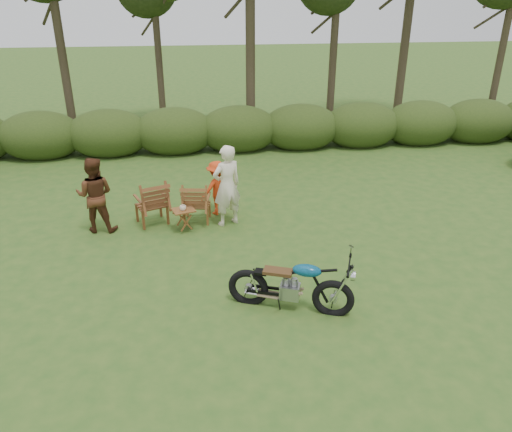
{
  "coord_description": "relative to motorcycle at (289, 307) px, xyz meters",
  "views": [
    {
      "loc": [
        -1.37,
        -6.35,
        4.75
      ],
      "look_at": [
        -0.33,
        1.91,
        0.9
      ],
      "focal_mm": 35.0,
      "sensor_mm": 36.0,
      "label": 1
    }
  ],
  "objects": [
    {
      "name": "lawn_chair_right",
      "position": [
        -1.42,
        3.49,
        0.0
      ],
      "size": [
        0.73,
        0.73,
        0.93
      ],
      "primitive_type": null,
      "rotation": [
        0.0,
        0.0,
        2.99
      ],
      "color": "brown",
      "rests_on": "ground"
    },
    {
      "name": "ground",
      "position": [
        -0.01,
        -0.26,
        0.0
      ],
      "size": [
        80.0,
        80.0,
        0.0
      ],
      "primitive_type": "plane",
      "color": "#2A4F1A",
      "rests_on": "ground"
    },
    {
      "name": "adult_a",
      "position": [
        -0.76,
        3.26,
        0.0
      ],
      "size": [
        0.77,
        0.67,
        1.79
      ],
      "primitive_type": "imported",
      "rotation": [
        0.0,
        0.0,
        3.59
      ],
      "color": "#F3E3C8",
      "rests_on": "ground"
    },
    {
      "name": "child",
      "position": [
        -0.95,
        3.85,
        0.0
      ],
      "size": [
        0.93,
        0.8,
        1.25
      ],
      "primitive_type": "imported",
      "rotation": [
        0.0,
        0.0,
        3.65
      ],
      "color": "red",
      "rests_on": "ground"
    },
    {
      "name": "tree_line",
      "position": [
        0.49,
        9.48,
        3.81
      ],
      "size": [
        22.52,
        11.62,
        8.14
      ],
      "color": "#342B1C",
      "rests_on": "ground"
    },
    {
      "name": "adult_b",
      "position": [
        -3.51,
        3.3,
        0.0
      ],
      "size": [
        0.85,
        0.69,
        1.61
      ],
      "primitive_type": "imported",
      "rotation": [
        0.0,
        0.0,
        3.03
      ],
      "color": "#4E2816",
      "rests_on": "ground"
    },
    {
      "name": "cup",
      "position": [
        -1.71,
        3.02,
        0.54
      ],
      "size": [
        0.16,
        0.16,
        0.11
      ],
      "primitive_type": "imported",
      "rotation": [
        0.0,
        0.0,
        -0.25
      ],
      "color": "#F1E0C7",
      "rests_on": "side_table"
    },
    {
      "name": "side_table",
      "position": [
        -1.7,
        3.06,
        0.24
      ],
      "size": [
        0.57,
        0.52,
        0.49
      ],
      "primitive_type": null,
      "rotation": [
        0.0,
        0.0,
        0.3
      ],
      "color": "brown",
      "rests_on": "ground"
    },
    {
      "name": "motorcycle",
      "position": [
        0.0,
        0.0,
        0.0
      ],
      "size": [
        2.06,
        1.36,
        1.1
      ],
      "primitive_type": null,
      "rotation": [
        0.0,
        0.0,
        -0.36
      ],
      "color": "#0D76AA",
      "rests_on": "ground"
    },
    {
      "name": "lawn_chair_left",
      "position": [
        -2.4,
        3.51,
        0.0
      ],
      "size": [
        0.9,
        0.9,
        1.0
      ],
      "primitive_type": null,
      "rotation": [
        0.0,
        0.0,
        3.53
      ],
      "color": "brown",
      "rests_on": "ground"
    }
  ]
}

